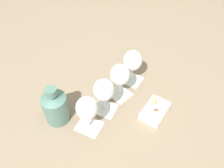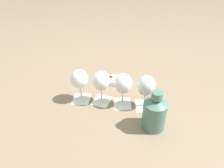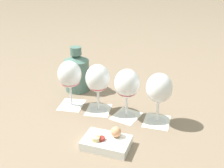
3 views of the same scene
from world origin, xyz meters
TOP-DOWN VIEW (x-y plane):
  - ground_plane at (0.00, 0.00)m, footprint 8.00×8.00m
  - tasting_card_0 at (-0.11, 0.15)m, footprint 0.15×0.15m
  - tasting_card_1 at (-0.03, 0.05)m, footprint 0.15×0.15m
  - tasting_card_2 at (0.04, -0.05)m, footprint 0.14×0.14m
  - tasting_card_3 at (0.11, -0.15)m, footprint 0.15×0.15m
  - wine_glass_0 at (-0.11, 0.15)m, footprint 0.10×0.10m
  - wine_glass_1 at (-0.03, 0.05)m, footprint 0.10×0.10m
  - wine_glass_2 at (0.04, -0.05)m, footprint 0.10×0.10m
  - wine_glass_3 at (0.11, -0.15)m, footprint 0.10×0.10m
  - ceramic_vase at (-0.01, 0.28)m, footprint 0.12×0.12m
  - snack_dish at (-0.13, -0.18)m, footprint 0.18×0.19m

SIDE VIEW (x-z plane):
  - ground_plane at x=0.00m, z-range 0.00..0.00m
  - tasting_card_0 at x=-0.11m, z-range 0.00..0.00m
  - tasting_card_1 at x=-0.03m, z-range 0.00..0.00m
  - tasting_card_2 at x=0.04m, z-range 0.00..0.00m
  - tasting_card_3 at x=0.11m, z-range 0.00..0.00m
  - snack_dish at x=-0.13m, z-range -0.01..0.05m
  - ceramic_vase at x=-0.01m, z-range -0.01..0.20m
  - wine_glass_2 at x=0.04m, z-range 0.04..0.23m
  - wine_glass_1 at x=-0.03m, z-range 0.04..0.23m
  - wine_glass_3 at x=0.11m, z-range 0.04..0.23m
  - wine_glass_0 at x=-0.11m, z-range 0.04..0.23m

